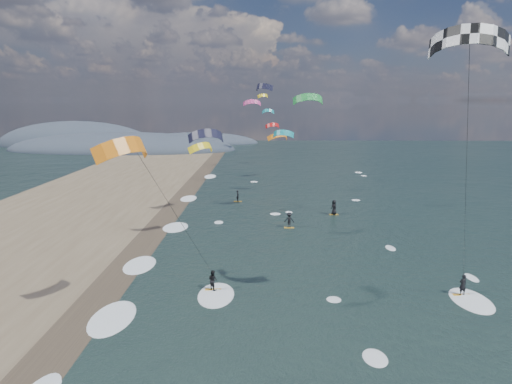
{
  "coord_description": "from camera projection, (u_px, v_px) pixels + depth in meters",
  "views": [
    {
      "loc": [
        -0.54,
        -18.89,
        13.64
      ],
      "look_at": [
        -1.0,
        12.0,
        7.0
      ],
      "focal_mm": 30.0,
      "sensor_mm": 36.0,
      "label": 1
    }
  ],
  "objects": [
    {
      "name": "coastal_hills",
      "position": [
        114.0,
        147.0,
        127.43
      ],
      "size": [
        80.0,
        41.0,
        15.0
      ],
      "color": "#3D4756",
      "rests_on": "ground"
    },
    {
      "name": "wet_sand_strip",
      "position": [
        106.0,
        291.0,
        31.28
      ],
      "size": [
        3.0,
        240.0,
        0.0
      ],
      "primitive_type": "cube",
      "color": "#382D23",
      "rests_on": "ground"
    },
    {
      "name": "far_kitesurfers",
      "position": [
        298.0,
        211.0,
        50.23
      ],
      "size": [
        13.2,
        13.03,
        1.84
      ],
      "color": "gold",
      "rests_on": "ground"
    },
    {
      "name": "kitesurfer_near_a",
      "position": [
        470.0,
        109.0,
        23.08
      ],
      "size": [
        7.65,
        8.83,
        17.73
      ],
      "color": "gold",
      "rests_on": "ground"
    },
    {
      "name": "bg_kite_field",
      "position": [
        264.0,
        116.0,
        69.62
      ],
      "size": [
        15.33,
        73.63,
        9.22
      ],
      "color": "black",
      "rests_on": "ground"
    },
    {
      "name": "shoreline_surf",
      "position": [
        140.0,
        266.0,
        35.9
      ],
      "size": [
        2.4,
        79.4,
        0.11
      ],
      "color": "white",
      "rests_on": "ground"
    },
    {
      "name": "kitesurfer_near_b",
      "position": [
        165.0,
        203.0,
        25.73
      ],
      "size": [
        6.63,
        9.09,
        12.45
      ],
      "color": "gold",
      "rests_on": "ground"
    },
    {
      "name": "ground",
      "position": [
        272.0,
        379.0,
        21.33
      ],
      "size": [
        260.0,
        260.0,
        0.0
      ],
      "primitive_type": "plane",
      "color": "black",
      "rests_on": "ground"
    }
  ]
}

